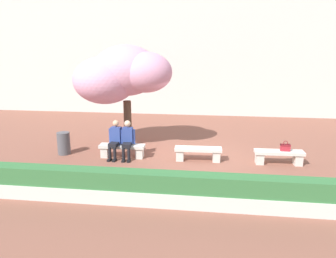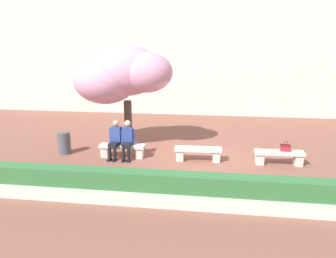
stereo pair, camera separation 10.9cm
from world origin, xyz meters
name	(u,v)px [view 1 (the left image)]	position (x,y,z in m)	size (l,w,h in m)	color
ground_plane	(198,161)	(0.00, 0.00, 0.00)	(100.00, 100.00, 0.00)	brown
building_facade	(207,18)	(0.00, 9.64, 5.35)	(28.00, 4.00, 10.69)	beige
stone_bench_west_end	(122,149)	(-2.58, 0.00, 0.29)	(1.55, 0.47, 0.45)	beige
stone_bench_near_west	(198,152)	(0.00, 0.00, 0.29)	(1.55, 0.47, 0.45)	beige
stone_bench_center	(279,155)	(2.58, 0.00, 0.29)	(1.55, 0.47, 0.45)	beige
person_seated_left	(115,138)	(-2.79, -0.05, 0.70)	(0.51, 0.71, 1.29)	black
person_seated_right	(127,138)	(-2.37, -0.05, 0.70)	(0.51, 0.70, 1.29)	black
handbag	(285,147)	(2.76, 0.02, 0.58)	(0.30, 0.15, 0.34)	#A3232D
cherry_tree_main	(121,75)	(-2.86, 1.21, 2.69)	(3.60, 2.38, 3.75)	#513828
planter_hedge_foreground	(192,191)	(0.00, -3.24, 0.39)	(11.34, 0.50, 0.80)	beige
trash_bin	(64,143)	(-4.71, 0.09, 0.39)	(0.44, 0.44, 0.78)	#4C4C51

